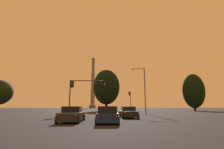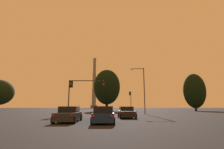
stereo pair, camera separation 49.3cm
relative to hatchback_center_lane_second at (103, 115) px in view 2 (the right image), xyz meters
name	(u,v)px [view 2 (the right image)]	position (x,y,z in m)	size (l,w,h in m)	color
hatchback_center_lane_second	(103,115)	(0.00, 0.00, 0.00)	(1.95, 4.12, 1.44)	navy
sedan_center_lane_front	(103,112)	(-0.46, 8.51, 0.00)	(2.12, 4.75, 1.43)	#232328
sedan_left_lane_second	(69,115)	(-3.34, 1.40, 0.00)	(2.11, 4.75, 1.43)	#232328
sedan_right_lane_front	(126,113)	(2.59, 7.58, 0.00)	(2.15, 4.76, 1.43)	black
traffic_light_overhead_left	(81,88)	(-4.64, 14.97, 3.99)	(6.52, 0.50, 6.03)	black
traffic_light_far_right	(130,98)	(6.96, 43.73, 3.62)	(0.78, 0.50, 6.56)	black
street_lamp	(142,86)	(6.62, 18.48, 4.80)	(2.80, 0.36, 9.04)	#56565B
smokestack	(94,88)	(-18.06, 167.13, 20.15)	(6.75, 6.75, 53.11)	slate
treeline_far_left	(194,91)	(30.10, 46.66, 6.37)	(7.67, 6.90, 13.16)	black
treeline_center_right	(107,87)	(-1.07, 45.88, 7.68)	(9.23, 8.30, 14.52)	black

